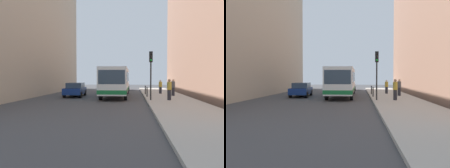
# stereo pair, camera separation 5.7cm
# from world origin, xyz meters

# --- Properties ---
(ground_plane) EXTENTS (80.00, 80.00, 0.00)m
(ground_plane) POSITION_xyz_m (0.00, 0.00, 0.00)
(ground_plane) COLOR #424244
(sidewalk) EXTENTS (4.40, 40.00, 0.15)m
(sidewalk) POSITION_xyz_m (5.40, 0.00, 0.07)
(sidewalk) COLOR #ADA89E
(sidewalk) RESTS_ON ground
(building_left) EXTENTS (7.00, 32.00, 15.89)m
(building_left) POSITION_xyz_m (-11.50, 4.00, 7.94)
(building_left) COLOR #B2A38C
(building_left) RESTS_ON ground
(bus) EXTENTS (2.54, 11.02, 3.00)m
(bus) POSITION_xyz_m (0.26, 3.80, 1.73)
(bus) COLOR white
(bus) RESTS_ON ground
(car_beside_bus) EXTENTS (2.06, 4.49, 1.48)m
(car_beside_bus) POSITION_xyz_m (-4.06, 3.14, 0.78)
(car_beside_bus) COLOR navy
(car_beside_bus) RESTS_ON ground
(car_behind_bus) EXTENTS (1.88, 4.41, 1.48)m
(car_behind_bus) POSITION_xyz_m (0.58, 14.93, 0.78)
(car_behind_bus) COLOR silver
(car_behind_bus) RESTS_ON ground
(traffic_light) EXTENTS (0.28, 0.33, 4.10)m
(traffic_light) POSITION_xyz_m (3.55, -1.37, 3.01)
(traffic_light) COLOR black
(traffic_light) RESTS_ON sidewalk
(bollard_near) EXTENTS (0.11, 0.11, 0.95)m
(bollard_near) POSITION_xyz_m (3.45, 2.00, 0.62)
(bollard_near) COLOR black
(bollard_near) RESTS_ON sidewalk
(bollard_mid) EXTENTS (0.11, 0.11, 0.95)m
(bollard_mid) POSITION_xyz_m (3.45, 5.16, 0.62)
(bollard_mid) COLOR black
(bollard_mid) RESTS_ON sidewalk
(pedestrian_near_signal) EXTENTS (0.38, 0.38, 1.77)m
(pedestrian_near_signal) POSITION_xyz_m (5.12, -1.19, 1.04)
(pedestrian_near_signal) COLOR #26262D
(pedestrian_near_signal) RESTS_ON sidewalk
(pedestrian_mid_sidewalk) EXTENTS (0.38, 0.38, 1.72)m
(pedestrian_mid_sidewalk) POSITION_xyz_m (6.22, 3.38, 1.01)
(pedestrian_mid_sidewalk) COLOR #26262D
(pedestrian_mid_sidewalk) RESTS_ON sidewalk
(pedestrian_far_sidewalk) EXTENTS (0.38, 0.38, 1.59)m
(pedestrian_far_sidewalk) POSITION_xyz_m (5.27, 6.37, 0.94)
(pedestrian_far_sidewalk) COLOR #26262D
(pedestrian_far_sidewalk) RESTS_ON sidewalk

